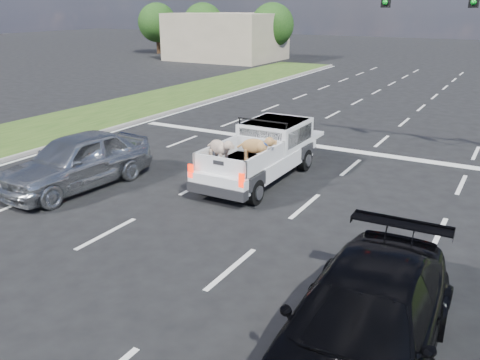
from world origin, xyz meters
name	(u,v)px	position (x,y,z in m)	size (l,w,h in m)	color
ground	(164,250)	(0.00, 0.00, 0.00)	(160.00, 160.00, 0.00)	black
road_markings	(286,171)	(0.00, 6.56, 0.01)	(17.75, 60.00, 0.01)	silver
grass_median_left	(36,132)	(-11.50, 6.00, 0.05)	(5.00, 60.00, 0.10)	#234515
curb_left	(77,139)	(-9.05, 6.00, 0.07)	(0.15, 60.00, 0.14)	gray
building_left	(226,37)	(-20.00, 36.00, 2.20)	(10.00, 8.00, 4.40)	tan
tree_far_a	(157,23)	(-30.00, 38.00, 3.29)	(4.20, 4.20, 5.40)	#332114
tree_far_b	(203,24)	(-24.00, 38.00, 3.29)	(4.20, 4.20, 5.40)	#332114
tree_far_c	(272,25)	(-16.00, 38.00, 3.29)	(4.20, 4.20, 5.40)	#332114
pickup_truck	(261,152)	(-0.36, 5.44, 0.88)	(2.05, 5.07, 1.90)	black
silver_sedan	(76,161)	(-4.83, 2.07, 0.83)	(1.95, 4.85, 1.65)	#ABADB2
black_coupe	(362,326)	(5.00, -1.70, 0.77)	(2.17, 5.33, 1.55)	black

